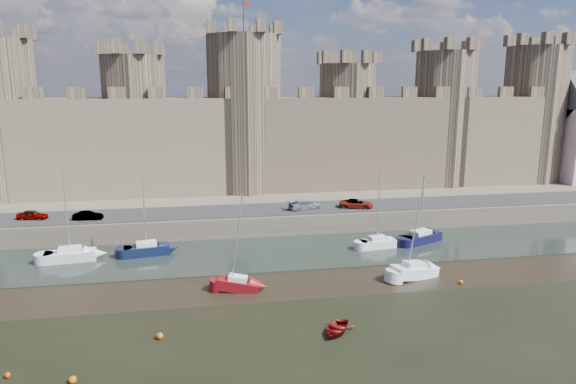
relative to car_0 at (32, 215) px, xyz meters
name	(u,v)px	position (x,y,z in m)	size (l,w,h in m)	color
ground	(284,372)	(24.98, -33.85, -3.10)	(160.00, 160.00, 0.00)	black
water_channel	(249,254)	(24.98, -9.85, -3.06)	(160.00, 12.00, 0.08)	black
quay	(229,183)	(24.98, 26.15, -1.85)	(160.00, 60.00, 2.50)	#4C443A
road	(241,211)	(24.98, 0.15, -0.55)	(160.00, 7.00, 0.10)	black
castle	(228,130)	(24.34, 14.15, 8.58)	(108.50, 11.00, 29.00)	#42382B
car_0	(32,215)	(0.00, 0.00, 0.00)	(1.41, 3.50, 1.19)	gray
car_1	(88,216)	(6.61, -1.38, -0.04)	(1.19, 3.40, 1.12)	gray
car_2	(305,205)	(33.24, -0.59, 0.04)	(1.79, 4.40, 1.28)	gray
car_3	(356,204)	(40.01, -1.00, 0.01)	(2.03, 4.39, 1.22)	gray
sailboat_0	(70,255)	(6.13, -8.89, -2.34)	(5.31, 2.55, 9.58)	silver
sailboat_1	(147,249)	(13.94, -8.32, -2.33)	(5.01, 2.56, 9.58)	black
sailboat_2	(377,242)	(39.72, -10.26, -2.35)	(4.31, 2.16, 8.90)	silver
sailboat_3	(421,237)	(45.52, -9.06, -2.36)	(5.65, 4.07, 9.26)	black
sailboat_4	(238,283)	(23.05, -19.82, -2.42)	(4.05, 2.28, 8.92)	maroon
sailboat_5	(414,270)	(40.15, -19.52, -2.36)	(5.05, 3.10, 10.19)	silver
dinghy_4	(337,329)	(29.77, -29.26, -2.76)	(2.30, 0.67, 3.22)	maroon
buoy_0	(8,375)	(7.41, -31.56, -2.91)	(0.38, 0.38, 0.38)	red
buoy_1	(160,336)	(16.66, -27.97, -2.84)	(0.50, 0.50, 0.50)	#C44F08
buoy_3	(461,282)	(43.86, -21.85, -2.89)	(0.41, 0.41, 0.41)	#C46308
buoy_4	(73,380)	(11.66, -32.91, -2.85)	(0.50, 0.50, 0.50)	#CB5B09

